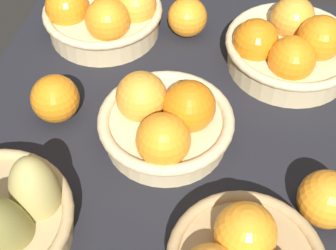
# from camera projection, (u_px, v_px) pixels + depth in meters

# --- Properties ---
(market_tray) EXTENTS (0.84, 0.72, 0.03)m
(market_tray) POSITION_uv_depth(u_px,v_px,m) (172.00, 139.00, 0.81)
(market_tray) COLOR black
(market_tray) RESTS_ON ground
(basket_far_right) EXTENTS (0.23, 0.23, 0.11)m
(basket_far_right) POSITION_uv_depth(u_px,v_px,m) (104.00, 13.00, 0.93)
(basket_far_right) COLOR #D3BC8C
(basket_far_right) RESTS_ON market_tray
(basket_near_right) EXTENTS (0.24, 0.24, 0.12)m
(basket_near_right) POSITION_uv_depth(u_px,v_px,m) (290.00, 47.00, 0.87)
(basket_near_right) COLOR #D3BC8C
(basket_near_right) RESTS_ON market_tray
(basket_center) EXTENTS (0.22, 0.22, 0.11)m
(basket_center) POSITION_uv_depth(u_px,v_px,m) (165.00, 121.00, 0.75)
(basket_center) COLOR #D3BC8C
(basket_center) RESTS_ON market_tray
(loose_orange_front_gap) EXTENTS (0.08, 0.08, 0.08)m
(loose_orange_front_gap) POSITION_uv_depth(u_px,v_px,m) (327.00, 199.00, 0.66)
(loose_orange_front_gap) COLOR orange
(loose_orange_front_gap) RESTS_ON market_tray
(loose_orange_back_gap) EXTENTS (0.08, 0.08, 0.08)m
(loose_orange_back_gap) POSITION_uv_depth(u_px,v_px,m) (55.00, 98.00, 0.79)
(loose_orange_back_gap) COLOR orange
(loose_orange_back_gap) RESTS_ON market_tray
(loose_orange_side_gap) EXTENTS (0.08, 0.08, 0.08)m
(loose_orange_side_gap) POSITION_uv_depth(u_px,v_px,m) (187.00, 17.00, 0.94)
(loose_orange_side_gap) COLOR orange
(loose_orange_side_gap) RESTS_ON market_tray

